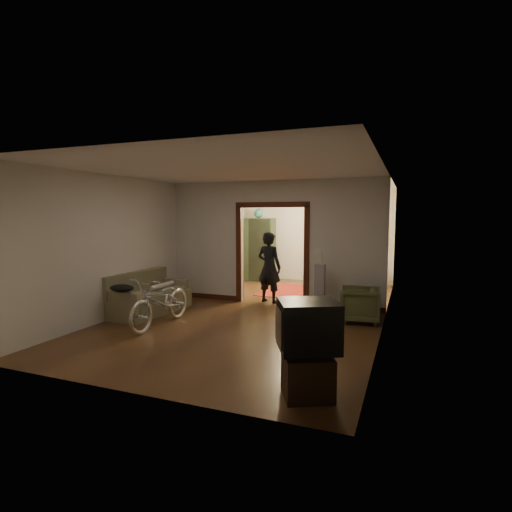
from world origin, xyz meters
The scene contains 24 objects.
floor centered at (0.00, 0.00, 0.00)m, with size 5.00×8.50×0.01m, color #3C2313.
ceiling centered at (0.00, 0.00, 2.80)m, with size 5.00×8.50×0.01m, color white.
wall_back centered at (0.00, 4.25, 1.40)m, with size 5.00×0.02×2.80m, color beige.
wall_left centered at (-2.50, 0.00, 1.40)m, with size 0.02×8.50×2.80m, color beige.
wall_right centered at (2.50, 0.00, 1.40)m, with size 0.02×8.50×2.80m, color beige.
partition_wall centered at (0.00, 0.75, 1.40)m, with size 5.00×0.14×2.80m, color beige.
door_casing centered at (0.00, 0.75, 1.10)m, with size 1.74×0.20×2.32m, color #3C180D.
far_window centered at (0.70, 4.21, 1.55)m, with size 0.98×0.06×1.28m, color black.
chandelier centered at (0.00, 2.50, 2.35)m, with size 0.24×0.24×0.24m, color #FFE0A5.
light_switch centered at (1.05, 0.68, 1.25)m, with size 0.08×0.01×0.12m, color silver.
sofa centered at (-2.10, -1.00, 0.43)m, with size 0.83×1.85×0.85m, color #696646.
rolled_paper centered at (-2.00, -0.70, 0.53)m, with size 0.10×0.10×0.79m, color beige.
jacket centered at (-2.05, -1.91, 0.68)m, with size 0.47×0.36×0.14m, color black.
bicycle centered at (-1.31, -1.75, 0.46)m, with size 0.61×1.75×0.92m, color silver.
armchair centered at (2.06, -0.15, 0.33)m, with size 0.70×0.72×0.66m, color #48502D.
tv_stand centered at (1.90, -3.61, 0.24)m, with size 0.53×0.48×0.48m, color black.
crt_tv centered at (1.90, -3.61, 0.82)m, with size 0.63×0.57×0.55m, color black.
vacuum centered at (1.20, 0.28, 0.51)m, with size 0.31×0.25×1.02m, color gray.
person centered at (-0.11, 0.84, 0.82)m, with size 0.60×0.39×1.65m, color black.
oriental_rug centered at (0.11, 2.31, 0.01)m, with size 1.51×1.99×0.02m, color maroon.
locker centered at (-1.45, 3.66, 0.97)m, with size 0.97×0.54×1.94m, color black.
globe centered at (-1.45, 3.66, 1.94)m, with size 0.29×0.29×0.29m, color #1E5972.
desk centered at (1.26, 3.58, 0.39)m, with size 1.06×0.59×0.78m, color black.
desk_chair centered at (0.37, 3.41, 0.42)m, with size 0.37×0.37×0.84m, color black.
Camera 1 is at (2.91, -7.82, 2.03)m, focal length 28.00 mm.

